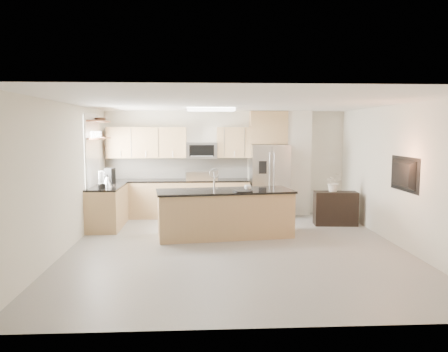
{
  "coord_description": "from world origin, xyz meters",
  "views": [
    {
      "loc": [
        -0.63,
        -7.72,
        2.13
      ],
      "look_at": [
        -0.14,
        1.3,
        1.18
      ],
      "focal_mm": 35.0,
      "sensor_mm": 36.0,
      "label": 1
    }
  ],
  "objects": [
    {
      "name": "shelf_upper",
      "position": [
        -2.85,
        1.95,
        2.32
      ],
      "size": [
        0.3,
        1.2,
        0.04
      ],
      "primitive_type": "cube",
      "color": "brown",
      "rests_on": "wall_left"
    },
    {
      "name": "upper_cabinets",
      "position": [
        -1.3,
        3.09,
        1.83
      ],
      "size": [
        3.5,
        0.33,
        0.75
      ],
      "color": "tan",
      "rests_on": "wall_back"
    },
    {
      "name": "microwave",
      "position": [
        -0.6,
        3.04,
        1.63
      ],
      "size": [
        0.76,
        0.4,
        0.4
      ],
      "color": "#B2B2B4",
      "rests_on": "upper_cabinets"
    },
    {
      "name": "wall_right",
      "position": [
        3.0,
        0.0,
        1.3
      ],
      "size": [
        0.02,
        6.5,
        2.6
      ],
      "primitive_type": "cube",
      "color": "silver",
      "rests_on": "floor"
    },
    {
      "name": "left_counter",
      "position": [
        -2.67,
        1.85,
        0.46
      ],
      "size": [
        0.66,
        1.5,
        0.92
      ],
      "color": "tan",
      "rests_on": "floor"
    },
    {
      "name": "partition_column",
      "position": [
        1.82,
        3.1,
        1.3
      ],
      "size": [
        0.6,
        0.3,
        2.6
      ],
      "primitive_type": "cube",
      "color": "white",
      "rests_on": "floor"
    },
    {
      "name": "flower_vase",
      "position": [
        2.35,
        1.84,
        1.07
      ],
      "size": [
        0.62,
        0.56,
        0.62
      ],
      "primitive_type": "imported",
      "rotation": [
        0.0,
        0.0,
        0.14
      ],
      "color": "silver",
      "rests_on": "credenza"
    },
    {
      "name": "wall_left",
      "position": [
        -3.0,
        0.0,
        1.3
      ],
      "size": [
        0.02,
        6.5,
        2.6
      ],
      "primitive_type": "cube",
      "color": "silver",
      "rests_on": "floor"
    },
    {
      "name": "shelf_lower",
      "position": [
        -2.85,
        1.95,
        1.95
      ],
      "size": [
        0.3,
        1.2,
        0.04
      ],
      "primitive_type": "cube",
      "color": "brown",
      "rests_on": "wall_left"
    },
    {
      "name": "cup",
      "position": [
        0.31,
        0.84,
        0.99
      ],
      "size": [
        0.16,
        0.16,
        0.11
      ],
      "primitive_type": "imported",
      "rotation": [
        0.0,
        0.0,
        -0.21
      ],
      "color": "white",
      "rests_on": "island"
    },
    {
      "name": "wall_front",
      "position": [
        0.0,
        -3.25,
        1.3
      ],
      "size": [
        6.0,
        0.02,
        2.6
      ],
      "primitive_type": "cube",
      "color": "silver",
      "rests_on": "floor"
    },
    {
      "name": "ceiling",
      "position": [
        0.0,
        0.0,
        2.6
      ],
      "size": [
        6.0,
        6.5,
        0.02
      ],
      "primitive_type": "cube",
      "color": "white",
      "rests_on": "wall_back"
    },
    {
      "name": "back_counter",
      "position": [
        -1.23,
        2.93,
        0.47
      ],
      "size": [
        3.55,
        0.66,
        1.44
      ],
      "color": "tan",
      "rests_on": "floor"
    },
    {
      "name": "kettle",
      "position": [
        -2.62,
        1.62,
        1.04
      ],
      "size": [
        0.22,
        0.22,
        0.27
      ],
      "color": "#B2B2B4",
      "rests_on": "left_counter"
    },
    {
      "name": "coffee_maker",
      "position": [
        -2.69,
        2.26,
        1.09
      ],
      "size": [
        0.23,
        0.26,
        0.35
      ],
      "color": "black",
      "rests_on": "left_counter"
    },
    {
      "name": "platter",
      "position": [
        0.19,
        0.68,
        0.95
      ],
      "size": [
        0.52,
        0.52,
        0.02
      ],
      "primitive_type": "cylinder",
      "rotation": [
        0.0,
        0.0,
        0.39
      ],
      "color": "black",
      "rests_on": "island"
    },
    {
      "name": "wall_back",
      "position": [
        0.0,
        3.25,
        1.3
      ],
      "size": [
        6.0,
        0.02,
        2.6
      ],
      "primitive_type": "cube",
      "color": "silver",
      "rests_on": "floor"
    },
    {
      "name": "ceiling_fixture",
      "position": [
        -0.4,
        1.6,
        2.56
      ],
      "size": [
        1.0,
        0.5,
        0.06
      ],
      "primitive_type": "cube",
      "color": "white",
      "rests_on": "ceiling"
    },
    {
      "name": "island",
      "position": [
        -0.15,
        0.89,
        0.47
      ],
      "size": [
        2.81,
        1.32,
        1.36
      ],
      "rotation": [
        0.0,
        0.0,
        0.13
      ],
      "color": "tan",
      "rests_on": "floor"
    },
    {
      "name": "refrigerator",
      "position": [
        1.06,
        2.87,
        0.89
      ],
      "size": [
        0.92,
        0.78,
        1.78
      ],
      "color": "#B2B2B4",
      "rests_on": "floor"
    },
    {
      "name": "range",
      "position": [
        -0.6,
        2.92,
        0.47
      ],
      "size": [
        0.76,
        0.64,
        1.14
      ],
      "color": "black",
      "rests_on": "floor"
    },
    {
      "name": "television",
      "position": [
        2.91,
        -0.2,
        1.35
      ],
      "size": [
        0.14,
        1.08,
        0.62
      ],
      "primitive_type": "imported",
      "rotation": [
        0.0,
        0.0,
        1.57
      ],
      "color": "black",
      "rests_on": "wall_right"
    },
    {
      "name": "floor",
      "position": [
        0.0,
        0.0,
        0.0
      ],
      "size": [
        6.5,
        6.5,
        0.0
      ],
      "primitive_type": "plane",
      "color": "gray",
      "rests_on": "ground"
    },
    {
      "name": "window",
      "position": [
        -2.98,
        1.85,
        1.65
      ],
      "size": [
        0.04,
        1.15,
        1.65
      ],
      "color": "white",
      "rests_on": "wall_left"
    },
    {
      "name": "blender",
      "position": [
        -2.67,
        1.34,
        1.08
      ],
      "size": [
        0.16,
        0.16,
        0.37
      ],
      "color": "black",
      "rests_on": "left_counter"
    },
    {
      "name": "credenza",
      "position": [
        2.4,
        1.8,
        0.38
      ],
      "size": [
        0.97,
        0.47,
        0.75
      ],
      "primitive_type": "cube",
      "rotation": [
        0.0,
        0.0,
        -0.08
      ],
      "color": "black",
      "rests_on": "floor"
    },
    {
      "name": "bowl",
      "position": [
        -2.85,
        2.2,
        2.38
      ],
      "size": [
        0.43,
        0.43,
        0.09
      ],
      "primitive_type": "imported",
      "rotation": [
        0.0,
        0.0,
        0.21
      ],
      "color": "#B2B2B4",
      "rests_on": "shelf_upper"
    }
  ]
}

